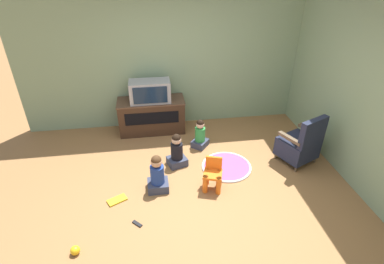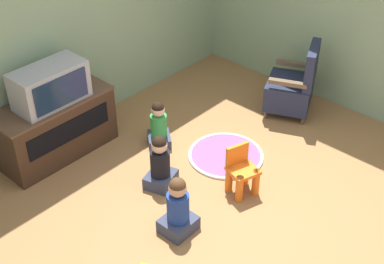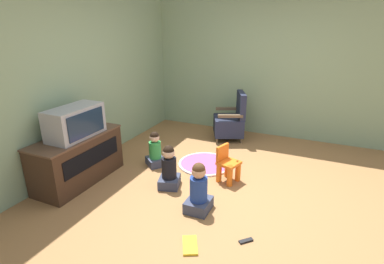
% 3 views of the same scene
% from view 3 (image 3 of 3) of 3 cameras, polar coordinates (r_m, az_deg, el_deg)
% --- Properties ---
extents(ground_plane, '(30.00, 30.00, 0.00)m').
position_cam_3_polar(ground_plane, '(4.04, 7.07, -11.06)').
color(ground_plane, olive).
extents(wall_back, '(5.49, 0.12, 2.89)m').
position_cam_3_polar(wall_back, '(4.55, -22.95, 10.51)').
color(wall_back, gray).
rests_on(wall_back, ground_plane).
extents(wall_right, '(0.12, 5.39, 2.89)m').
position_cam_3_polar(wall_right, '(5.84, 18.02, 12.86)').
color(wall_right, gray).
rests_on(wall_right, ground_plane).
extents(tv_cabinet, '(1.28, 0.54, 0.66)m').
position_cam_3_polar(tv_cabinet, '(4.40, -20.89, -4.62)').
color(tv_cabinet, '#382316').
rests_on(tv_cabinet, ground_plane).
extents(television, '(0.75, 0.39, 0.41)m').
position_cam_3_polar(television, '(4.19, -21.35, 1.77)').
color(television, '#939399').
rests_on(television, tv_cabinet).
extents(black_armchair, '(0.72, 0.71, 0.90)m').
position_cam_3_polar(black_armchair, '(5.65, 7.40, 2.05)').
color(black_armchair, brown).
rests_on(black_armchair, ground_plane).
extents(yellow_kid_chair, '(0.34, 0.33, 0.51)m').
position_cam_3_polar(yellow_kid_chair, '(4.19, 6.79, -6.50)').
color(yellow_kid_chair, orange).
rests_on(yellow_kid_chair, ground_plane).
extents(play_mat, '(0.83, 0.83, 0.04)m').
position_cam_3_polar(play_mat, '(4.70, 2.50, -6.08)').
color(play_mat, '#A54C8C').
rests_on(play_mat, ground_plane).
extents(child_watching_left, '(0.37, 0.37, 0.55)m').
position_cam_3_polar(child_watching_left, '(4.62, -7.05, -3.60)').
color(child_watching_left, '#33384C').
rests_on(child_watching_left, ground_plane).
extents(child_watching_center, '(0.31, 0.28, 0.61)m').
position_cam_3_polar(child_watching_center, '(3.51, 1.26, -11.03)').
color(child_watching_center, '#33384C').
rests_on(child_watching_center, ground_plane).
extents(child_watching_right, '(0.37, 0.34, 0.59)m').
position_cam_3_polar(child_watching_right, '(4.01, -4.39, -7.04)').
color(child_watching_right, '#33384C').
rests_on(child_watching_right, ground_plane).
extents(book, '(0.30, 0.25, 0.02)m').
position_cam_3_polar(book, '(3.16, -0.38, -20.76)').
color(book, gold).
rests_on(book, ground_plane).
extents(remote_control, '(0.14, 0.14, 0.02)m').
position_cam_3_polar(remote_control, '(3.26, 10.23, -19.72)').
color(remote_control, black).
rests_on(remote_control, ground_plane).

